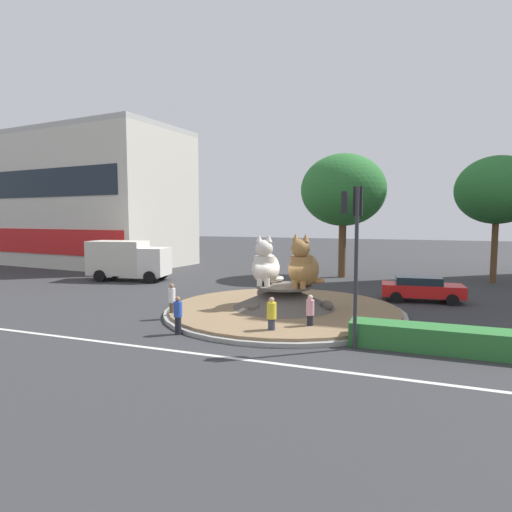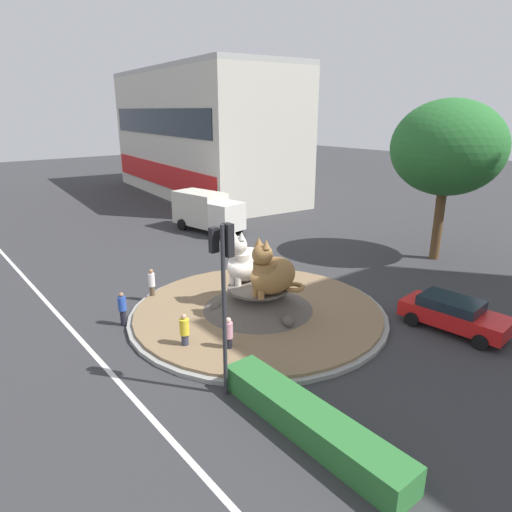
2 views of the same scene
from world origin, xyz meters
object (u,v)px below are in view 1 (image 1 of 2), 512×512
(second_tree_near_tower, at_px, (343,190))
(pedestrian_yellow_shirt, at_px, (272,316))
(cat_statue_tabby, at_px, (303,267))
(broadleaf_tree_behind_island, at_px, (497,190))
(delivery_box_truck, at_px, (128,259))
(pedestrian_pink_shirt, at_px, (310,313))
(cat_statue_white, at_px, (266,266))
(sedan_on_far_lane, at_px, (421,288))
(traffic_light_mast, at_px, (355,232))
(pedestrian_blue_shirt, at_px, (178,315))
(pedestrian_white_shirt, at_px, (172,300))
(shophouse_block, at_px, (66,200))

(second_tree_near_tower, height_order, pedestrian_yellow_shirt, second_tree_near_tower)
(cat_statue_tabby, bearing_deg, broadleaf_tree_behind_island, 146.20)
(pedestrian_yellow_shirt, distance_m, delivery_box_truck, 18.92)
(pedestrian_pink_shirt, bearing_deg, second_tree_near_tower, 141.79)
(cat_statue_white, relative_size, sedan_on_far_lane, 0.59)
(cat_statue_tabby, relative_size, traffic_light_mast, 0.45)
(delivery_box_truck, bearing_deg, second_tree_near_tower, 16.72)
(second_tree_near_tower, xyz_separation_m, pedestrian_yellow_shirt, (0.22, -18.66, -6.14))
(traffic_light_mast, distance_m, sedan_on_far_lane, 11.20)
(broadleaf_tree_behind_island, bearing_deg, pedestrian_blue_shirt, -125.38)
(pedestrian_white_shirt, xyz_separation_m, sedan_on_far_lane, (11.14, 8.76, -0.13))
(cat_statue_white, distance_m, sedan_on_far_lane, 9.53)
(second_tree_near_tower, bearing_deg, pedestrian_white_shirt, -106.67)
(traffic_light_mast, bearing_deg, pedestrian_yellow_shirt, 82.57)
(traffic_light_mast, xyz_separation_m, delivery_box_truck, (-18.60, 11.34, -2.65))
(shophouse_block, bearing_deg, pedestrian_yellow_shirt, -27.79)
(cat_statue_tabby, distance_m, pedestrian_yellow_shirt, 4.59)
(broadleaf_tree_behind_island, xyz_separation_m, pedestrian_yellow_shirt, (-10.77, -19.46, -5.95))
(shophouse_block, distance_m, pedestrian_blue_shirt, 34.18)
(sedan_on_far_lane, xyz_separation_m, delivery_box_truck, (-21.06, 0.99, 0.87))
(cat_statue_white, distance_m, cat_statue_tabby, 1.99)
(traffic_light_mast, height_order, pedestrian_white_shirt, traffic_light_mast)
(delivery_box_truck, bearing_deg, traffic_light_mast, -41.40)
(pedestrian_yellow_shirt, relative_size, delivery_box_truck, 0.26)
(second_tree_near_tower, relative_size, pedestrian_white_shirt, 5.83)
(traffic_light_mast, distance_m, delivery_box_truck, 21.95)
(delivery_box_truck, bearing_deg, shophouse_block, 138.42)
(sedan_on_far_lane, bearing_deg, pedestrian_white_shirt, -147.27)
(pedestrian_yellow_shirt, relative_size, sedan_on_far_lane, 0.35)
(cat_statue_white, height_order, second_tree_near_tower, second_tree_near_tower)
(pedestrian_yellow_shirt, bearing_deg, pedestrian_white_shirt, 72.46)
(cat_statue_white, relative_size, cat_statue_tabby, 1.01)
(pedestrian_pink_shirt, height_order, sedan_on_far_lane, pedestrian_pink_shirt)
(pedestrian_pink_shirt, bearing_deg, pedestrian_yellow_shirt, -90.17)
(cat_statue_tabby, relative_size, pedestrian_yellow_shirt, 1.64)
(cat_statue_white, distance_m, pedestrian_blue_shirt, 5.92)
(broadleaf_tree_behind_island, xyz_separation_m, delivery_box_truck, (-26.11, -8.41, -5.15))
(second_tree_near_tower, distance_m, pedestrian_blue_shirt, 20.88)
(cat_statue_white, xyz_separation_m, pedestrian_pink_shirt, (3.09, -3.20, -1.50))
(traffic_light_mast, relative_size, delivery_box_truck, 0.93)
(pedestrian_pink_shirt, distance_m, pedestrian_white_shirt, 6.72)
(pedestrian_white_shirt, bearing_deg, pedestrian_pink_shirt, -81.76)
(cat_statue_white, xyz_separation_m, pedestrian_white_shirt, (-3.62, -3.11, -1.44))
(pedestrian_yellow_shirt, bearing_deg, pedestrian_pink_shirt, -51.10)
(cat_statue_tabby, xyz_separation_m, pedestrian_blue_shirt, (-3.93, -5.29, -1.55))
(pedestrian_blue_shirt, distance_m, delivery_box_truck, 16.72)
(cat_statue_tabby, height_order, traffic_light_mast, traffic_light_mast)
(cat_statue_white, bearing_deg, delivery_box_truck, -126.57)
(pedestrian_yellow_shirt, height_order, sedan_on_far_lane, pedestrian_yellow_shirt)
(traffic_light_mast, xyz_separation_m, pedestrian_white_shirt, (-8.68, 1.59, -3.39))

